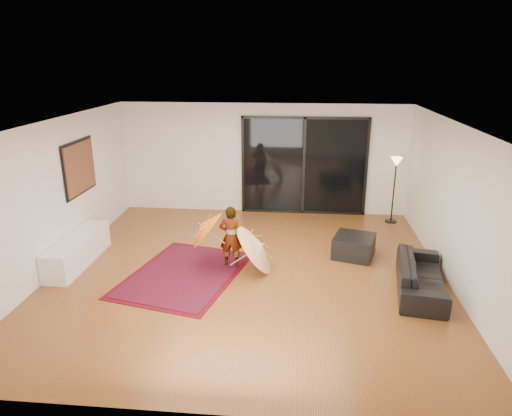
# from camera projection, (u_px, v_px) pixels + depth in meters

# --- Properties ---
(floor) EXTENTS (7.00, 7.00, 0.00)m
(floor) POSITION_uv_depth(u_px,v_px,m) (248.00, 272.00, 8.31)
(floor) COLOR brown
(floor) RESTS_ON ground
(ceiling) EXTENTS (7.00, 7.00, 0.00)m
(ceiling) POSITION_uv_depth(u_px,v_px,m) (247.00, 123.00, 7.46)
(ceiling) COLOR white
(ceiling) RESTS_ON wall_back
(wall_back) EXTENTS (7.00, 0.00, 7.00)m
(wall_back) POSITION_uv_depth(u_px,v_px,m) (263.00, 159.00, 11.19)
(wall_back) COLOR silver
(wall_back) RESTS_ON floor
(wall_front) EXTENTS (7.00, 0.00, 7.00)m
(wall_front) POSITION_uv_depth(u_px,v_px,m) (209.00, 307.00, 4.58)
(wall_front) COLOR silver
(wall_front) RESTS_ON floor
(wall_left) EXTENTS (0.00, 7.00, 7.00)m
(wall_left) POSITION_uv_depth(u_px,v_px,m) (54.00, 196.00, 8.20)
(wall_left) COLOR silver
(wall_left) RESTS_ON floor
(wall_right) EXTENTS (0.00, 7.00, 7.00)m
(wall_right) POSITION_uv_depth(u_px,v_px,m) (456.00, 208.00, 7.58)
(wall_right) COLOR silver
(wall_right) RESTS_ON floor
(sliding_door) EXTENTS (3.06, 0.07, 2.40)m
(sliding_door) POSITION_uv_depth(u_px,v_px,m) (304.00, 166.00, 11.12)
(sliding_door) COLOR black
(sliding_door) RESTS_ON wall_back
(painting) EXTENTS (0.04, 1.28, 1.08)m
(painting) POSITION_uv_depth(u_px,v_px,m) (80.00, 167.00, 9.04)
(painting) COLOR black
(painting) RESTS_ON wall_left
(media_console) EXTENTS (0.48, 1.90, 0.53)m
(media_console) POSITION_uv_depth(u_px,v_px,m) (78.00, 250.00, 8.61)
(media_console) COLOR white
(media_console) RESTS_ON floor
(speaker) EXTENTS (0.35, 0.35, 0.32)m
(speaker) POSITION_uv_depth(u_px,v_px,m) (88.00, 247.00, 9.03)
(speaker) COLOR #424244
(speaker) RESTS_ON floor
(persian_rug) EXTENTS (2.35, 2.87, 0.02)m
(persian_rug) POSITION_uv_depth(u_px,v_px,m) (185.00, 274.00, 8.23)
(persian_rug) COLOR #500611
(persian_rug) RESTS_ON floor
(sofa) EXTENTS (1.02, 1.95, 0.54)m
(sofa) POSITION_uv_depth(u_px,v_px,m) (421.00, 276.00, 7.59)
(sofa) COLOR black
(sofa) RESTS_ON floor
(ottoman) EXTENTS (0.92, 0.92, 0.42)m
(ottoman) POSITION_uv_depth(u_px,v_px,m) (354.00, 246.00, 8.93)
(ottoman) COLOR black
(ottoman) RESTS_ON floor
(floor_lamp) EXTENTS (0.27, 0.27, 1.56)m
(floor_lamp) POSITION_uv_depth(u_px,v_px,m) (396.00, 171.00, 10.49)
(floor_lamp) COLOR black
(floor_lamp) RESTS_ON floor
(child) EXTENTS (0.44, 0.30, 1.17)m
(child) POSITION_uv_depth(u_px,v_px,m) (231.00, 236.00, 8.42)
(child) COLOR #999999
(child) RESTS_ON floor
(parasol_orange) EXTENTS (0.65, 0.81, 0.87)m
(parasol_orange) POSITION_uv_depth(u_px,v_px,m) (201.00, 229.00, 8.37)
(parasol_orange) COLOR #DF5B0B
(parasol_orange) RESTS_ON child
(parasol_white) EXTENTS (0.75, 1.00, 1.00)m
(parasol_white) POSITION_uv_depth(u_px,v_px,m) (263.00, 245.00, 8.25)
(parasol_white) COLOR white
(parasol_white) RESTS_ON floor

